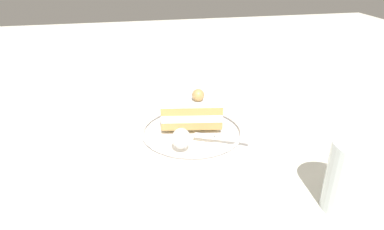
# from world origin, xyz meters

# --- Properties ---
(ground_plane) EXTENTS (2.40, 2.40, 0.00)m
(ground_plane) POSITION_xyz_m (0.00, 0.00, 0.00)
(ground_plane) COLOR silver
(dessert_plate) EXTENTS (0.26, 0.26, 0.02)m
(dessert_plate) POSITION_xyz_m (-0.03, -0.01, 0.01)
(dessert_plate) COLOR white
(dessert_plate) RESTS_ON ground_plane
(cake_slice) EXTENTS (0.13, 0.08, 0.08)m
(cake_slice) POSITION_xyz_m (-0.02, 0.01, 0.04)
(cake_slice) COLOR tan
(cake_slice) RESTS_ON dessert_plate
(whipped_cream_dollop) EXTENTS (0.03, 0.03, 0.04)m
(whipped_cream_dollop) POSITION_xyz_m (-0.06, -0.07, 0.04)
(whipped_cream_dollop) COLOR white
(whipped_cream_dollop) RESTS_ON dessert_plate
(fork) EXTENTS (0.10, 0.05, 0.00)m
(fork) POSITION_xyz_m (0.02, -0.06, 0.02)
(fork) COLOR silver
(fork) RESTS_ON dessert_plate
(drink_glass_near) EXTENTS (0.08, 0.08, 0.11)m
(drink_glass_near) POSITION_xyz_m (0.15, -0.26, 0.05)
(drink_glass_near) COLOR silver
(drink_glass_near) RESTS_ON ground_plane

